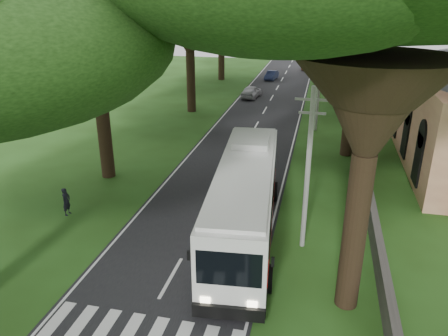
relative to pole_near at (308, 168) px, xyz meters
name	(u,v)px	position (x,y,z in m)	size (l,w,h in m)	color
ground	(154,308)	(-5.50, -6.00, -4.18)	(140.00, 140.00, 0.00)	#224413
road	(254,129)	(-5.50, 19.00, -4.17)	(8.00, 120.00, 0.04)	black
property_wall	(357,133)	(3.50, 18.00, -3.58)	(0.35, 50.00, 1.20)	#383533
pole_near	(308,168)	(0.00, 0.00, 0.00)	(1.60, 0.24, 8.00)	gray
pole_mid	(319,84)	(0.00, 20.00, 0.00)	(1.60, 0.24, 8.00)	gray
pole_far	(323,54)	(0.00, 40.00, 0.00)	(1.60, 0.24, 8.00)	gray
tree_r_midb	(347,0)	(2.00, 32.00, 6.69)	(12.63, 12.63, 13.73)	black
coach_bus	(245,198)	(-3.00, 0.43, -2.07)	(4.02, 13.49, 3.92)	white
distant_car_a	(251,92)	(-7.90, 31.54, -3.44)	(1.69, 4.19, 1.43)	#A3A2A6
distant_car_b	(272,75)	(-6.99, 43.51, -3.55)	(1.27, 3.65, 1.20)	navy
distant_car_c	(307,65)	(-2.50, 53.65, -3.53)	(1.73, 4.27, 1.24)	#A03117
pedestrian	(66,202)	(-13.19, 0.35, -3.37)	(0.59, 0.39, 1.62)	black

